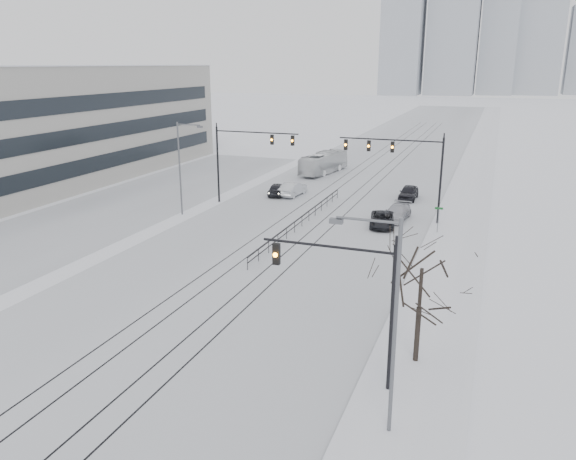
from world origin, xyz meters
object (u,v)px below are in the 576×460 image
object	(u,v)px
sedan_nb_front	(382,220)
sedan_nb_far	(409,193)
sedan_nb_right	(397,213)
sedan_sb_inner	(278,189)
traffic_mast_near	(357,294)
bare_tree	(421,279)
sedan_sb_outer	(293,189)
box_truck	(324,163)

from	to	relation	value
sedan_nb_front	sedan_nb_far	world-z (taller)	sedan_nb_far
sedan_nb_far	sedan_nb_right	bearing A→B (deg)	-87.75
sedan_nb_front	sedan_sb_inner	bearing A→B (deg)	138.47
traffic_mast_near	bare_tree	world-z (taller)	traffic_mast_near
sedan_sb_inner	sedan_nb_right	distance (m)	15.45
bare_tree	sedan_nb_front	size ratio (longest dim) A/B	1.29
sedan_sb_inner	sedan_sb_outer	world-z (taller)	sedan_sb_outer
sedan_sb_inner	box_truck	size ratio (longest dim) A/B	0.41
sedan_sb_inner	traffic_mast_near	bearing A→B (deg)	107.01
sedan_nb_front	box_truck	distance (m)	26.16
traffic_mast_near	sedan_nb_front	xyz separation A→B (m)	(-3.94, 26.61, -3.90)
traffic_mast_near	sedan_sb_inner	distance (m)	39.32
sedan_nb_front	sedan_sb_outer	bearing A→B (deg)	133.53
sedan_nb_right	box_truck	xyz separation A→B (m)	(-13.41, 20.18, 0.71)
traffic_mast_near	sedan_nb_far	world-z (taller)	traffic_mast_near
bare_tree	sedan_nb_right	bearing A→B (deg)	101.80
bare_tree	sedan_nb_front	distance (m)	24.75
bare_tree	sedan_nb_far	xyz separation A→B (m)	(-5.78, 35.24, -3.74)
bare_tree	sedan_nb_right	distance (m)	27.19
sedan_nb_far	box_truck	xyz separation A→B (m)	(-13.13, 11.30, 0.67)
bare_tree	traffic_mast_near	bearing A→B (deg)	-128.76
bare_tree	sedan_sb_outer	size ratio (longest dim) A/B	1.31
sedan_nb_front	sedan_nb_right	world-z (taller)	sedan_nb_right
sedan_sb_inner	bare_tree	bearing A→B (deg)	112.34
sedan_sb_outer	box_truck	xyz separation A→B (m)	(-0.67, 14.05, 0.65)
sedan_sb_outer	sedan_nb_front	size ratio (longest dim) A/B	0.98
traffic_mast_near	sedan_sb_inner	size ratio (longest dim) A/B	1.66
sedan_nb_far	bare_tree	bearing A→B (deg)	-80.20
bare_tree	sedan_sb_inner	size ratio (longest dim) A/B	1.45
sedan_sb_outer	box_truck	distance (m)	14.08
bare_tree	sedan_sb_inner	world-z (taller)	bare_tree
sedan_nb_front	box_truck	bearing A→B (deg)	108.98
sedan_sb_inner	sedan_nb_right	size ratio (longest dim) A/B	0.86
sedan_sb_inner	sedan_nb_front	distance (m)	15.93
sedan_sb_inner	sedan_nb_far	xyz separation A→B (m)	(14.11, 3.24, 0.04)
sedan_nb_front	bare_tree	bearing A→B (deg)	-84.67
sedan_sb_inner	sedan_nb_far	bearing A→B (deg)	-176.61
traffic_mast_near	sedan_nb_right	xyz separation A→B (m)	(-3.10, 29.36, -3.86)
sedan_nb_right	sedan_nb_far	xyz separation A→B (m)	(-0.27, 8.88, 0.05)
bare_tree	sedan_sb_outer	world-z (taller)	bare_tree
traffic_mast_near	sedan_nb_right	distance (m)	29.78
sedan_sb_outer	sedan_nb_far	size ratio (longest dim) A/B	1.05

